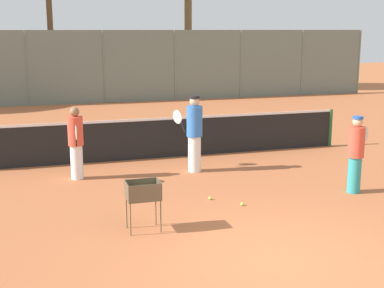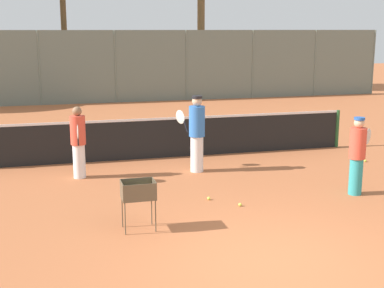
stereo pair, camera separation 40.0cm
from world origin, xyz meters
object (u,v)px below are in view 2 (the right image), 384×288
at_px(player_red_cap, 78,142).
at_px(player_yellow_shirt, 357,155).
at_px(ball_cart, 139,194).
at_px(player_white_outfit, 197,133).
at_px(tennis_net, 168,137).

relative_size(player_red_cap, player_yellow_shirt, 1.02).
bearing_deg(ball_cart, player_white_outfit, 60.22).
height_order(tennis_net, player_yellow_shirt, player_yellow_shirt).
height_order(player_yellow_shirt, ball_cart, player_yellow_shirt).
relative_size(player_yellow_shirt, ball_cart, 1.88).
distance_m(tennis_net, ball_cart, 5.23).
bearing_deg(player_yellow_shirt, player_red_cap, 117.93).
xyz_separation_m(tennis_net, player_white_outfit, (0.34, -1.56, 0.38)).
relative_size(player_red_cap, ball_cart, 1.93).
height_order(player_red_cap, player_yellow_shirt, player_red_cap).
xyz_separation_m(player_red_cap, player_yellow_shirt, (5.41, -2.72, -0.01)).
bearing_deg(player_yellow_shirt, player_white_outfit, 100.68).
distance_m(player_white_outfit, player_red_cap, 2.74).
relative_size(player_white_outfit, player_red_cap, 1.10).
bearing_deg(player_red_cap, player_white_outfit, 90.01).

